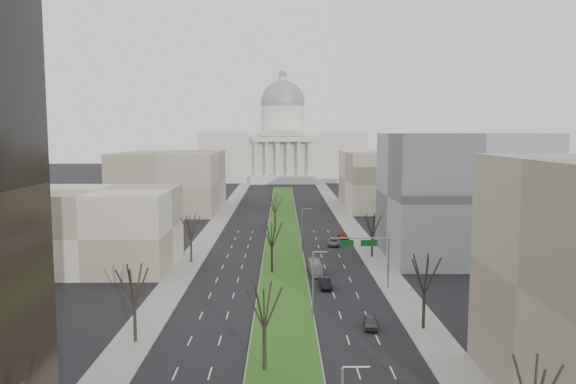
{
  "coord_description": "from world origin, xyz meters",
  "views": [
    {
      "loc": [
        -0.16,
        -14.82,
        24.23
      ],
      "look_at": [
        1.1,
        112.56,
        10.59
      ],
      "focal_mm": 35.0,
      "sensor_mm": 36.0,
      "label": 1
    }
  ],
  "objects": [
    {
      "name": "ground",
      "position": [
        0.0,
        120.0,
        0.0
      ],
      "size": [
        600.0,
        600.0,
        0.0
      ],
      "primitive_type": "plane",
      "color": "black",
      "rests_on": "ground"
    },
    {
      "name": "median",
      "position": [
        0.0,
        118.99,
        0.1
      ],
      "size": [
        8.0,
        222.03,
        0.2
      ],
      "color": "#999993",
      "rests_on": "ground"
    },
    {
      "name": "sidewalk_left",
      "position": [
        -17.5,
        95.0,
        0.07
      ],
      "size": [
        5.0,
        330.0,
        0.15
      ],
      "primitive_type": "cube",
      "color": "gray",
      "rests_on": "ground"
    },
    {
      "name": "sidewalk_right",
      "position": [
        17.5,
        95.0,
        0.07
      ],
      "size": [
        5.0,
        330.0,
        0.15
      ],
      "primitive_type": "cube",
      "color": "gray",
      "rests_on": "ground"
    },
    {
      "name": "capitol",
      "position": [
        0.0,
        269.59,
        16.31
      ],
      "size": [
        80.0,
        46.0,
        55.0
      ],
      "color": "beige",
      "rests_on": "ground"
    },
    {
      "name": "building_beige_left",
      "position": [
        -33.0,
        85.0,
        7.0
      ],
      "size": [
        26.0,
        22.0,
        14.0
      ],
      "primitive_type": "cube",
      "color": "gray",
      "rests_on": "ground"
    },
    {
      "name": "building_grey_right",
      "position": [
        34.0,
        92.0,
        12.0
      ],
      "size": [
        28.0,
        26.0,
        24.0
      ],
      "primitive_type": "cube",
      "color": "#5D5F62",
      "rests_on": "ground"
    },
    {
      "name": "building_far_left",
      "position": [
        -35.0,
        160.0,
        9.0
      ],
      "size": [
        30.0,
        40.0,
        18.0
      ],
      "primitive_type": "cube",
      "color": "gray",
      "rests_on": "ground"
    },
    {
      "name": "building_far_right",
      "position": [
        35.0,
        165.0,
        9.0
      ],
      "size": [
        30.0,
        40.0,
        18.0
      ],
      "primitive_type": "cube",
      "color": "gray",
      "rests_on": "ground"
    },
    {
      "name": "tree_left_mid",
      "position": [
        -17.2,
        48.0,
        7.0
      ],
      "size": [
        5.4,
        5.4,
        9.72
      ],
      "color": "black",
      "rests_on": "ground"
    },
    {
      "name": "tree_left_far",
      "position": [
        -17.2,
        88.0,
        6.84
      ],
      "size": [
        5.28,
        5.28,
        9.5
      ],
      "color": "black",
      "rests_on": "ground"
    },
    {
      "name": "tree_right_mid",
      "position": [
        17.2,
        52.0,
        7.16
      ],
      "size": [
        5.52,
        5.52,
        9.94
      ],
      "color": "black",
      "rests_on": "ground"
    },
    {
      "name": "tree_right_far",
      "position": [
        17.2,
        92.0,
        6.53
      ],
      "size": [
        5.04,
        5.04,
        9.07
      ],
      "color": "black",
      "rests_on": "ground"
    },
    {
      "name": "tree_median_a",
      "position": [
        -2.0,
        40.0,
        7.0
      ],
      "size": [
        5.4,
        5.4,
        9.72
      ],
      "color": "black",
      "rests_on": "ground"
    },
    {
      "name": "tree_median_b",
      "position": [
        -2.0,
        80.0,
        7.0
      ],
      "size": [
        5.4,
        5.4,
        9.72
      ],
      "color": "black",
      "rests_on": "ground"
    },
    {
      "name": "tree_median_c",
      "position": [
        -2.0,
        120.0,
        7.0
      ],
      "size": [
        5.4,
        5.4,
        9.72
      ],
      "color": "black",
      "rests_on": "ground"
    },
    {
      "name": "streetlamp_median_b",
      "position": [
        3.76,
        55.0,
        4.81
      ],
      "size": [
        1.9,
        0.2,
        9.16
      ],
      "color": "gray",
      "rests_on": "ground"
    },
    {
      "name": "streetlamp_median_c",
      "position": [
        3.76,
        95.0,
        4.81
      ],
      "size": [
        1.9,
        0.2,
        9.16
      ],
      "color": "gray",
      "rests_on": "ground"
    },
    {
      "name": "mast_arm_signs",
      "position": [
        13.49,
        70.03,
        6.11
      ],
      "size": [
        9.12,
        0.24,
        8.09
      ],
      "color": "gray",
      "rests_on": "ground"
    },
    {
      "name": "car_grey_near",
      "position": [
        10.8,
        52.58,
        0.71
      ],
      "size": [
        2.15,
        4.35,
        1.43
      ],
      "primitive_type": "imported",
      "rotation": [
        0.0,
        0.0,
        -0.11
      ],
      "color": "#43464A",
      "rests_on": "ground"
    },
    {
      "name": "car_black",
      "position": [
        6.47,
        70.44,
        0.79
      ],
      "size": [
        1.84,
        4.85,
        1.58
      ],
      "primitive_type": "imported",
      "rotation": [
        0.0,
        0.0,
        0.03
      ],
      "color": "black",
      "rests_on": "ground"
    },
    {
      "name": "car_red",
      "position": [
        13.5,
        111.28,
        0.65
      ],
      "size": [
        1.88,
        4.5,
        1.3
      ],
      "primitive_type": "imported",
      "rotation": [
        0.0,
        0.0,
        0.01
      ],
      "color": "maroon",
      "rests_on": "ground"
    },
    {
      "name": "car_grey_far",
      "position": [
        10.85,
        103.38,
        0.74
      ],
      "size": [
        3.13,
        5.61,
        1.48
      ],
      "primitive_type": "imported",
      "rotation": [
        0.0,
        0.0,
        -0.13
      ],
      "color": "#575960",
      "rests_on": "ground"
    },
    {
      "name": "box_van",
      "position": [
        5.5,
        79.47,
        1.1
      ],
      "size": [
        2.08,
        7.96,
        2.2
      ],
      "primitive_type": "imported",
      "rotation": [
        0.0,
        0.0,
        0.03
      ],
      "color": "beige",
      "rests_on": "ground"
    }
  ]
}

